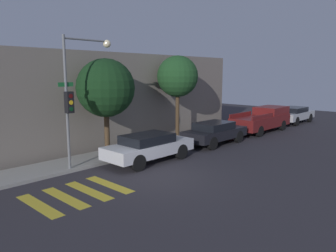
{
  "coord_description": "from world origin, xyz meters",
  "views": [
    {
      "loc": [
        -9.11,
        -9.19,
        4.26
      ],
      "look_at": [
        2.84,
        2.1,
        1.6
      ],
      "focal_mm": 35.0,
      "sensor_mm": 36.0,
      "label": 1
    }
  ],
  "objects_px": {
    "sedan_far_end": "(294,114)",
    "tree_near_corner": "(106,88)",
    "pickup_truck": "(263,119)",
    "tree_midblock": "(178,77)",
    "sedan_middle": "(215,132)",
    "traffic_light_pole": "(78,86)",
    "sedan_near_corner": "(149,146)"
  },
  "relations": [
    {
      "from": "traffic_light_pole",
      "to": "sedan_far_end",
      "type": "height_order",
      "value": "traffic_light_pole"
    },
    {
      "from": "sedan_middle",
      "to": "sedan_far_end",
      "type": "distance_m",
      "value": 11.71
    },
    {
      "from": "pickup_truck",
      "to": "sedan_near_corner",
      "type": "bearing_deg",
      "value": 180.0
    },
    {
      "from": "traffic_light_pole",
      "to": "tree_midblock",
      "type": "relative_size",
      "value": 1.09
    },
    {
      "from": "traffic_light_pole",
      "to": "sedan_middle",
      "type": "bearing_deg",
      "value": -8.59
    },
    {
      "from": "sedan_middle",
      "to": "pickup_truck",
      "type": "distance_m",
      "value": 6.08
    },
    {
      "from": "traffic_light_pole",
      "to": "tree_near_corner",
      "type": "distance_m",
      "value": 2.42
    },
    {
      "from": "traffic_light_pole",
      "to": "tree_midblock",
      "type": "xyz_separation_m",
      "value": [
        7.6,
        1.0,
        0.34
      ]
    },
    {
      "from": "sedan_far_end",
      "to": "sedan_near_corner",
      "type": "bearing_deg",
      "value": 180.0
    },
    {
      "from": "sedan_middle",
      "to": "tree_near_corner",
      "type": "height_order",
      "value": "tree_near_corner"
    },
    {
      "from": "sedan_middle",
      "to": "sedan_far_end",
      "type": "height_order",
      "value": "sedan_far_end"
    },
    {
      "from": "sedan_near_corner",
      "to": "tree_near_corner",
      "type": "distance_m",
      "value": 3.66
    },
    {
      "from": "tree_near_corner",
      "to": "tree_midblock",
      "type": "distance_m",
      "value": 5.43
    },
    {
      "from": "sedan_middle",
      "to": "sedan_far_end",
      "type": "relative_size",
      "value": 0.95
    },
    {
      "from": "traffic_light_pole",
      "to": "pickup_truck",
      "type": "xyz_separation_m",
      "value": [
        14.51,
        -1.27,
        -2.78
      ]
    },
    {
      "from": "tree_near_corner",
      "to": "tree_midblock",
      "type": "relative_size",
      "value": 0.94
    },
    {
      "from": "sedan_near_corner",
      "to": "tree_midblock",
      "type": "relative_size",
      "value": 0.87
    },
    {
      "from": "sedan_middle",
      "to": "tree_midblock",
      "type": "relative_size",
      "value": 0.83
    },
    {
      "from": "pickup_truck",
      "to": "tree_midblock",
      "type": "height_order",
      "value": "tree_midblock"
    },
    {
      "from": "sedan_near_corner",
      "to": "pickup_truck",
      "type": "distance_m",
      "value": 11.54
    },
    {
      "from": "sedan_near_corner",
      "to": "tree_near_corner",
      "type": "xyz_separation_m",
      "value": [
        -0.78,
        2.28,
        2.76
      ]
    },
    {
      "from": "sedan_far_end",
      "to": "tree_near_corner",
      "type": "bearing_deg",
      "value": 172.77
    },
    {
      "from": "traffic_light_pole",
      "to": "sedan_near_corner",
      "type": "bearing_deg",
      "value": -23.18
    },
    {
      "from": "traffic_light_pole",
      "to": "sedan_far_end",
      "type": "xyz_separation_m",
      "value": [
        20.14,
        -1.27,
        -2.93
      ]
    },
    {
      "from": "tree_near_corner",
      "to": "tree_midblock",
      "type": "height_order",
      "value": "tree_midblock"
    },
    {
      "from": "tree_near_corner",
      "to": "sedan_middle",
      "type": "bearing_deg",
      "value": -20.05
    },
    {
      "from": "pickup_truck",
      "to": "tree_midblock",
      "type": "distance_m",
      "value": 7.91
    },
    {
      "from": "sedan_middle",
      "to": "tree_midblock",
      "type": "xyz_separation_m",
      "value": [
        -0.83,
        2.28,
        3.29
      ]
    },
    {
      "from": "sedan_far_end",
      "to": "tree_near_corner",
      "type": "distance_m",
      "value": 18.3
    },
    {
      "from": "traffic_light_pole",
      "to": "sedan_near_corner",
      "type": "xyz_separation_m",
      "value": [
        2.97,
        -1.27,
        -2.94
      ]
    },
    {
      "from": "sedan_near_corner",
      "to": "tree_midblock",
      "type": "distance_m",
      "value": 6.11
    },
    {
      "from": "sedan_near_corner",
      "to": "sedan_middle",
      "type": "xyz_separation_m",
      "value": [
        5.46,
        0.0,
        -0.0
      ]
    }
  ]
}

